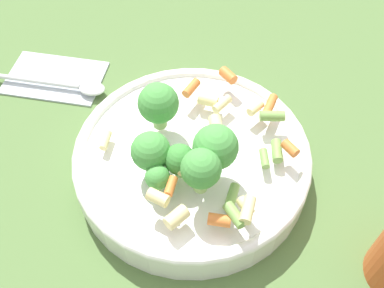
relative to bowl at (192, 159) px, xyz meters
The scene contains 5 objects.
ground_plane 0.02m from the bowl, ahead, with size 3.00×3.00×0.00m, color #4C6B38.
bowl is the anchor object (origin of this frame).
pasta_salad 0.06m from the bowl, 64.22° to the right, with size 0.20×0.21×0.07m.
napkin 0.25m from the bowl, behind, with size 0.16×0.14×0.01m.
spoon 0.22m from the bowl, behind, with size 0.15×0.10×0.01m.
Camera 1 is at (0.20, -0.23, 0.45)m, focal length 42.00 mm.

